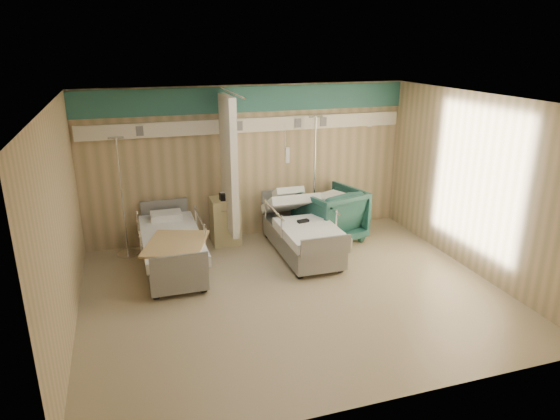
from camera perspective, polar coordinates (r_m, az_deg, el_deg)
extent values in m
cube|color=gray|center=(7.47, 1.52, -9.42)|extent=(6.00, 5.00, 0.00)
cube|color=tan|center=(9.22, -3.50, 5.42)|extent=(6.00, 0.04, 2.80)
cube|color=tan|center=(4.80, 11.54, -7.97)|extent=(6.00, 0.04, 2.80)
cube|color=tan|center=(6.62, -23.76, -1.64)|extent=(0.04, 5.00, 2.80)
cube|color=tan|center=(8.36, 21.46, 2.71)|extent=(0.04, 5.00, 2.80)
cube|color=silver|center=(6.62, 1.73, 12.46)|extent=(6.00, 5.00, 0.04)
cube|color=#2D6A67|center=(9.01, -3.62, 12.53)|extent=(6.00, 0.04, 0.45)
cube|color=white|center=(9.04, -3.51, 9.67)|extent=(5.88, 0.08, 0.25)
cylinder|color=silver|center=(8.02, -5.62, 13.21)|extent=(0.03, 1.80, 0.03)
cube|color=white|center=(8.57, -5.86, 5.07)|extent=(0.12, 0.90, 2.35)
cube|color=#D1C082|center=(9.11, -6.27, -1.24)|extent=(0.50, 0.48, 0.85)
imported|color=#1E4C46|center=(9.23, 5.72, -0.51)|extent=(1.31, 1.33, 0.98)
cube|color=white|center=(9.07, 6.11, 2.58)|extent=(0.73, 0.69, 0.06)
cylinder|color=silver|center=(9.70, 3.80, -2.47)|extent=(0.40, 0.40, 0.03)
cylinder|color=silver|center=(9.36, 3.95, 3.82)|extent=(0.04, 0.04, 2.23)
cylinder|color=silver|center=(9.13, 4.10, 10.60)|extent=(0.27, 0.03, 0.03)
cylinder|color=silver|center=(9.10, -16.97, -4.79)|extent=(0.37, 0.37, 0.03)
cylinder|color=silver|center=(8.76, -17.59, 1.27)|extent=(0.03, 0.03, 2.05)
cylinder|color=silver|center=(8.52, -18.27, 7.85)|extent=(0.25, 0.03, 0.03)
cube|color=black|center=(8.40, 2.66, -1.27)|extent=(0.21, 0.12, 0.04)
cube|color=tan|center=(7.64, -11.80, -3.79)|extent=(1.13, 1.26, 0.04)
cube|color=black|center=(8.89, -6.18, 1.55)|extent=(0.23, 0.16, 0.12)
cylinder|color=white|center=(8.92, -6.61, 1.62)|extent=(0.11, 0.11, 0.13)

